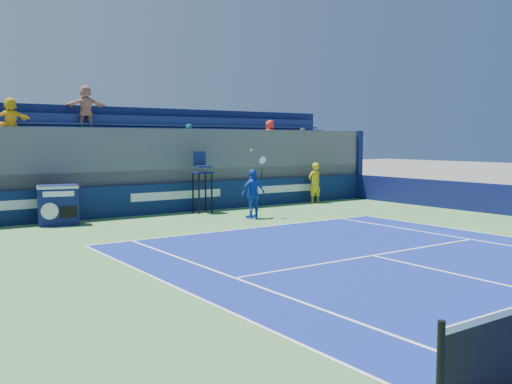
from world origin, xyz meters
TOP-DOWN VIEW (x-y plane):
  - ball_person at (6.85, 16.53)m, footprint 0.69×0.45m
  - back_hoarding at (0.00, 17.10)m, footprint 20.40×0.21m
  - match_clock at (-4.95, 16.23)m, footprint 1.44×0.97m
  - umpire_chair at (0.77, 16.38)m, footprint 0.75×0.75m
  - tennis_player at (1.50, 13.83)m, footprint 1.12×0.55m
  - stadium_seating at (-0.04, 19.15)m, footprint 21.00×4.05m

SIDE VIEW (x-z plane):
  - back_hoarding at x=0.00m, z-range 0.00..1.20m
  - match_clock at x=-4.95m, z-range 0.04..1.44m
  - tennis_player at x=1.50m, z-range -0.35..2.22m
  - ball_person at x=6.85m, z-range 0.01..1.89m
  - umpire_chair at x=0.77m, z-range 0.29..2.77m
  - stadium_seating at x=-0.04m, z-range -0.75..4.46m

